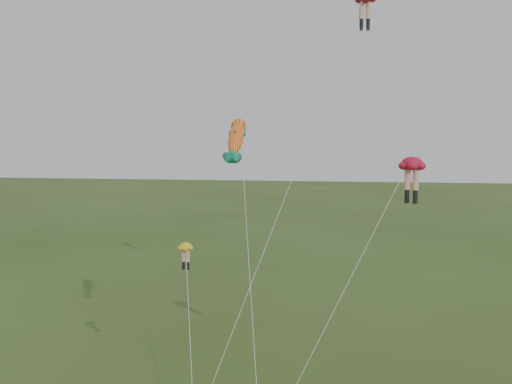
# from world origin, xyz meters

# --- Properties ---
(legs_kite_red_high) EXTENTS (9.32, 15.44, 23.94)m
(legs_kite_red_high) POSITION_xyz_m (6.19, 12.87, 22.95)
(legs_kite_red_high) COLOR red
(legs_kite_red_high) RESTS_ON ground
(legs_kite_red_mid) EXTENTS (7.96, 5.43, 13.78)m
(legs_kite_red_mid) POSITION_xyz_m (8.06, 2.66, 13.02)
(legs_kite_red_mid) COLOR red
(legs_kite_red_mid) RESTS_ON ground
(legs_kite_yellow) EXTENTS (2.26, 5.56, 9.28)m
(legs_kite_yellow) POSITION_xyz_m (-2.91, 2.69, 8.36)
(legs_kite_yellow) COLOR yellow
(legs_kite_yellow) RESTS_ON ground
(fish_kite) EXTENTS (2.86, 8.56, 15.95)m
(fish_kite) POSITION_xyz_m (-0.68, 5.06, 14.60)
(fish_kite) COLOR gold
(fish_kite) RESTS_ON ground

